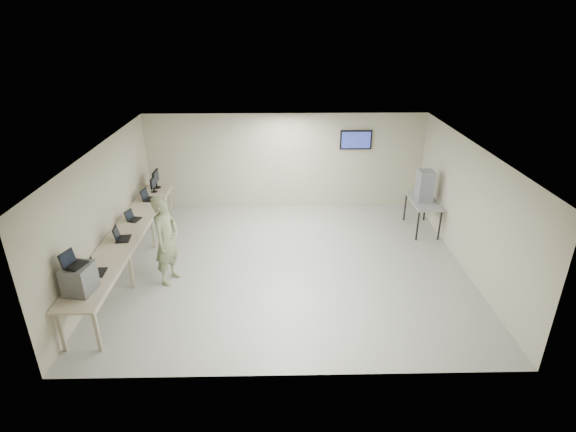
{
  "coord_description": "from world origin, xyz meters",
  "views": [
    {
      "loc": [
        -0.2,
        -9.03,
        5.31
      ],
      "look_at": [
        0.0,
        0.2,
        1.15
      ],
      "focal_mm": 28.0,
      "sensor_mm": 36.0,
      "label": 1
    }
  ],
  "objects_px": {
    "equipment_box": "(79,279)",
    "side_table": "(423,203)",
    "workbench": "(128,234)",
    "soldier": "(166,240)"
  },
  "relations": [
    {
      "from": "soldier",
      "to": "side_table",
      "type": "height_order",
      "value": "soldier"
    },
    {
      "from": "workbench",
      "to": "side_table",
      "type": "xyz_separation_m",
      "value": [
        7.19,
        1.79,
        -0.04
      ]
    },
    {
      "from": "equipment_box",
      "to": "soldier",
      "type": "relative_size",
      "value": 0.26
    },
    {
      "from": "equipment_box",
      "to": "side_table",
      "type": "relative_size",
      "value": 0.36
    },
    {
      "from": "workbench",
      "to": "side_table",
      "type": "distance_m",
      "value": 7.41
    },
    {
      "from": "side_table",
      "to": "soldier",
      "type": "bearing_deg",
      "value": -158.76
    },
    {
      "from": "workbench",
      "to": "equipment_box",
      "type": "distance_m",
      "value": 2.4
    },
    {
      "from": "soldier",
      "to": "side_table",
      "type": "relative_size",
      "value": 1.38
    },
    {
      "from": "workbench",
      "to": "equipment_box",
      "type": "xyz_separation_m",
      "value": [
        -0.06,
        -2.37,
        0.33
      ]
    },
    {
      "from": "workbench",
      "to": "equipment_box",
      "type": "bearing_deg",
      "value": -91.51
    }
  ]
}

